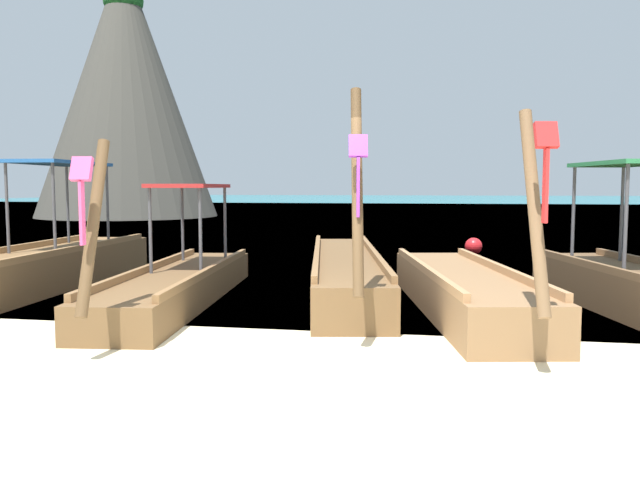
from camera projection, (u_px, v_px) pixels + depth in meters
ground at (263, 361)px, 6.28m from camera, size 120.00×120.00×0.00m
sea_water at (414, 203)px, 66.53m from camera, size 120.00×120.00×0.00m
longtail_boat_turquoise_ribbon at (38, 267)px, 10.54m from camera, size 1.55×7.17×2.77m
longtail_boat_pink_ribbon at (179, 282)px, 9.44m from camera, size 1.63×6.14×2.23m
longtail_boat_violet_ribbon at (345, 271)px, 10.60m from camera, size 2.15×7.48×2.85m
longtail_boat_red_ribbon at (463, 291)px, 8.71m from camera, size 2.04×5.70×2.48m
karst_rock at (120, 95)px, 36.43m from camera, size 10.89×10.24×14.83m
mooring_buoy_near at (474, 246)px, 15.98m from camera, size 0.43×0.43×0.43m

